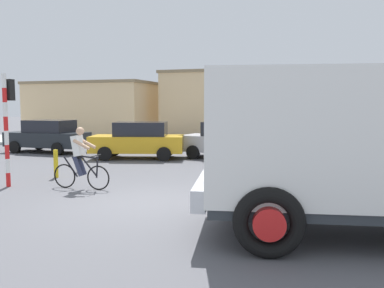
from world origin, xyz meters
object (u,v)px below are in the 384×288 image
Objects in this scene: car_far_side at (228,140)px; car_red_near at (48,136)px; truck_foreground at (357,142)px; cyclist at (80,158)px; traffic_light_pole at (7,114)px; car_white_mid at (139,140)px; pedestrian_near_kerb at (215,141)px; bollard_near at (56,164)px; bollard_far at (81,158)px.

car_red_near is at bearing -177.90° from car_far_side.
truck_foreground reaches higher than car_far_side.
cyclist is 2.49m from traffic_light_pole.
cyclist is at bearing 6.72° from traffic_light_pole.
truck_foreground is 11.67m from car_white_mid.
pedestrian_near_kerb is 6.43m from bollard_near.
truck_foreground is at bearing -20.86° from bollard_near.
truck_foreground is 9.32m from bollard_near.
car_red_near and car_far_side have the same top height.
car_far_side is 2.63× the size of pedestrian_near_kerb.
bollard_far is at bearing -137.89° from pedestrian_near_kerb.
truck_foreground is 1.34× the size of car_white_mid.
car_far_side is at bearing 58.51° from traffic_light_pole.
bollard_near is at bearing -124.93° from car_far_side.
traffic_light_pole is at bearing -98.19° from car_white_mid.
car_white_mid is at bearing 179.02° from pedestrian_near_kerb.
car_red_near reaches higher than bollard_far.
traffic_light_pole is (-2.17, -0.26, 1.20)m from cyclist.
traffic_light_pole is at bearing -173.28° from cyclist.
car_far_side is at bearing 75.28° from pedestrian_near_kerb.
traffic_light_pole is 0.75× the size of car_far_side.
bollard_near is at bearing 159.14° from truck_foreground.
truck_foreground is 9.55m from pedestrian_near_kerb.
car_red_near is at bearing 132.28° from cyclist.
car_white_mid and car_far_side have the same top height.
car_far_side is at bearing 16.04° from car_white_mid.
truck_foreground is 1.80× the size of traffic_light_pole.
cyclist is 0.43× the size of car_red_near.
bollard_far is (-4.30, -4.76, -0.37)m from car_far_side.
pedestrian_near_kerb is 1.80× the size of bollard_near.
pedestrian_near_kerb is at bearing 56.04° from traffic_light_pole.
traffic_light_pole is 8.00m from pedestrian_near_kerb.
cyclist is 1.92× the size of bollard_far.
car_far_side is at bearing 114.62° from truck_foreground.
car_white_mid is at bearing 100.81° from cyclist.
car_red_near is 8.76m from pedestrian_near_kerb.
traffic_light_pole reaches higher than bollard_near.
car_red_near is at bearing 174.69° from pedestrian_near_kerb.
car_far_side is at bearing 71.09° from cyclist.
cyclist is 0.41× the size of car_far_side.
car_far_side is at bearing 55.07° from bollard_near.
car_white_mid is 1.01× the size of car_far_side.
traffic_light_pole is at bearing -59.73° from car_red_near.
pedestrian_near_kerb is (3.47, -0.06, 0.03)m from car_white_mid.
traffic_light_pole is at bearing -98.04° from bollard_far.
pedestrian_near_kerb reaches higher than bollard_near.
car_far_side is 4.73× the size of bollard_far.
pedestrian_near_kerb is (-4.63, 8.31, -0.82)m from truck_foreground.
car_white_mid is at bearing 81.81° from traffic_light_pole.
traffic_light_pole is 8.62m from car_red_near.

